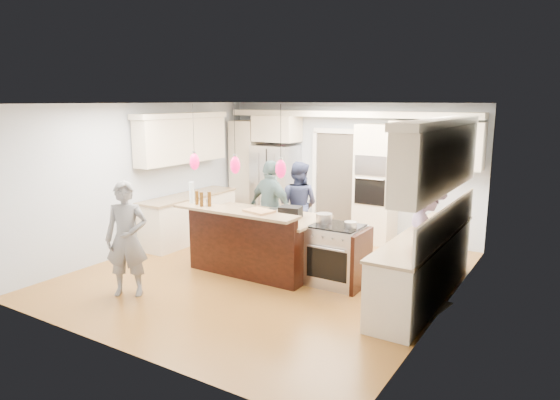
# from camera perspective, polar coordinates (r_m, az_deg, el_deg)

# --- Properties ---
(ground_plane) EXTENTS (6.00, 6.00, 0.00)m
(ground_plane) POSITION_cam_1_polar(r_m,az_deg,el_deg) (8.16, -1.32, -8.36)
(ground_plane) COLOR #A26E2C
(ground_plane) RESTS_ON ground
(room_shell) EXTENTS (5.54, 6.04, 2.72)m
(room_shell) POSITION_cam_1_polar(r_m,az_deg,el_deg) (7.73, -1.38, 4.43)
(room_shell) COLOR #B2BCC6
(room_shell) RESTS_ON ground
(refrigerator) EXTENTS (0.90, 0.70, 1.80)m
(refrigerator) POSITION_cam_1_polar(r_m,az_deg,el_deg) (10.90, -0.53, 1.57)
(refrigerator) COLOR #B7B7BC
(refrigerator) RESTS_ON ground
(oven_column) EXTENTS (0.72, 0.69, 2.30)m
(oven_column) POSITION_cam_1_polar(r_m,az_deg,el_deg) (9.85, 10.91, 1.80)
(oven_column) COLOR beige
(oven_column) RESTS_ON ground
(back_upper_cabinets) EXTENTS (5.30, 0.61, 2.54)m
(back_upper_cabinets) POSITION_cam_1_polar(r_m,az_deg,el_deg) (10.49, 3.54, 5.42)
(back_upper_cabinets) COLOR beige
(back_upper_cabinets) RESTS_ON ground
(right_counter_run) EXTENTS (0.64, 3.10, 2.51)m
(right_counter_run) POSITION_cam_1_polar(r_m,az_deg,el_deg) (7.15, 16.66, -2.86)
(right_counter_run) COLOR beige
(right_counter_run) RESTS_ON ground
(left_cabinets) EXTENTS (0.64, 2.30, 2.51)m
(left_cabinets) POSITION_cam_1_polar(r_m,az_deg,el_deg) (9.97, -10.61, 1.37)
(left_cabinets) COLOR beige
(left_cabinets) RESTS_ON ground
(kitchen_island) EXTENTS (2.10, 1.46, 1.12)m
(kitchen_island) POSITION_cam_1_polar(r_m,az_deg,el_deg) (8.19, -2.50, -4.70)
(kitchen_island) COLOR black
(kitchen_island) RESTS_ON ground
(island_range) EXTENTS (0.82, 0.71, 0.92)m
(island_range) POSITION_cam_1_polar(r_m,az_deg,el_deg) (7.59, 6.67, -6.31)
(island_range) COLOR #B7B7BC
(island_range) RESTS_ON ground
(pendant_lights) EXTENTS (1.75, 0.15, 1.03)m
(pendant_lights) POSITION_cam_1_polar(r_m,az_deg,el_deg) (7.47, -5.14, 4.02)
(pendant_lights) COLOR black
(pendant_lights) RESTS_ON ground
(person_bar_end) EXTENTS (0.72, 0.65, 1.65)m
(person_bar_end) POSITION_cam_1_polar(r_m,az_deg,el_deg) (7.39, -17.12, -4.28)
(person_bar_end) COLOR slate
(person_bar_end) RESTS_ON ground
(person_far_left) EXTENTS (0.85, 0.70, 1.64)m
(person_far_left) POSITION_cam_1_polar(r_m,az_deg,el_deg) (9.37, 2.07, -0.56)
(person_far_left) COLOR navy
(person_far_left) RESTS_ON ground
(person_far_right) EXTENTS (1.08, 0.65, 1.72)m
(person_far_right) POSITION_cam_1_polar(r_m,az_deg,el_deg) (8.87, -1.03, -0.96)
(person_far_right) COLOR #466062
(person_far_right) RESTS_ON ground
(person_range_side) EXTENTS (0.95, 1.17, 1.58)m
(person_range_side) POSITION_cam_1_polar(r_m,az_deg,el_deg) (7.75, 16.20, -3.76)
(person_range_side) COLOR gray
(person_range_side) RESTS_ON ground
(floor_rug) EXTENTS (0.90, 1.18, 0.01)m
(floor_rug) POSITION_cam_1_polar(r_m,az_deg,el_deg) (7.07, 14.66, -11.86)
(floor_rug) COLOR olive
(floor_rug) RESTS_ON ground
(water_bottle) EXTENTS (0.09, 0.09, 0.34)m
(water_bottle) POSITION_cam_1_polar(r_m,az_deg,el_deg) (8.14, -10.06, 0.85)
(water_bottle) COLOR silver
(water_bottle) RESTS_ON kitchen_island
(beer_bottle_a) EXTENTS (0.06, 0.06, 0.22)m
(beer_bottle_a) POSITION_cam_1_polar(r_m,az_deg,el_deg) (8.01, -9.48, 0.25)
(beer_bottle_a) COLOR #4A2D0D
(beer_bottle_a) RESTS_ON kitchen_island
(beer_bottle_b) EXTENTS (0.07, 0.07, 0.23)m
(beer_bottle_b) POSITION_cam_1_polar(r_m,az_deg,el_deg) (7.86, -8.97, 0.08)
(beer_bottle_b) COLOR #4A2D0D
(beer_bottle_b) RESTS_ON kitchen_island
(beer_bottle_c) EXTENTS (0.08, 0.08, 0.23)m
(beer_bottle_c) POSITION_cam_1_polar(r_m,az_deg,el_deg) (7.84, -8.08, 0.10)
(beer_bottle_c) COLOR #4A2D0D
(beer_bottle_c) RESTS_ON kitchen_island
(drink_can) EXTENTS (0.07, 0.07, 0.10)m
(drink_can) POSITION_cam_1_polar(r_m,az_deg,el_deg) (7.90, -8.23, -0.29)
(drink_can) COLOR #B7B7BC
(drink_can) RESTS_ON kitchen_island
(cutting_board) EXTENTS (0.47, 0.38, 0.03)m
(cutting_board) POSITION_cam_1_polar(r_m,az_deg,el_deg) (7.39, -2.42, -1.27)
(cutting_board) COLOR tan
(cutting_board) RESTS_ON kitchen_island
(pot_large) EXTENTS (0.24, 0.24, 0.14)m
(pot_large) POSITION_cam_1_polar(r_m,az_deg,el_deg) (7.60, 5.07, -2.07)
(pot_large) COLOR #B7B7BC
(pot_large) RESTS_ON island_range
(pot_small) EXTENTS (0.18, 0.18, 0.09)m
(pot_small) POSITION_cam_1_polar(r_m,az_deg,el_deg) (7.35, 8.07, -2.82)
(pot_small) COLOR #B7B7BC
(pot_small) RESTS_ON island_range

